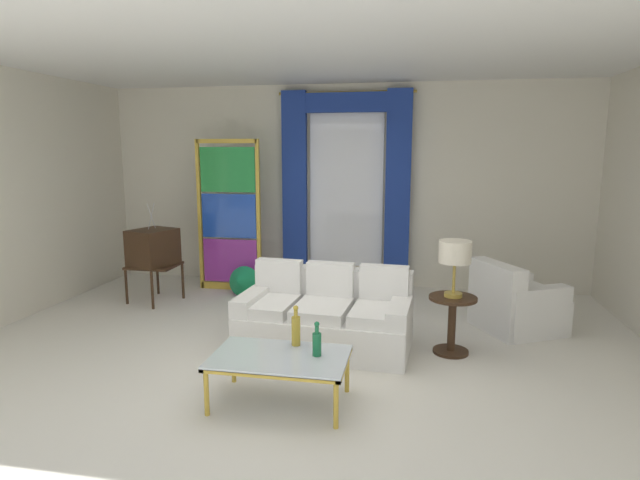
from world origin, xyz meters
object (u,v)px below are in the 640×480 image
Objects in this scene: couch_white_long at (326,317)px; stained_glass_divider at (229,219)px; vintage_tv at (153,249)px; table_lamp_brass at (455,254)px; coffee_table at (280,360)px; armchair_white at (514,306)px; peacock_figurine at (242,282)px; round_side_table at (452,319)px; bottle_crystal_tall at (296,329)px; bottle_blue_decanter at (317,342)px.

couch_white_long is 0.82× the size of stained_glass_divider.
vintage_tv is 2.36× the size of table_lamp_brass.
coffee_table is at bearing -45.48° from vintage_tv.
couch_white_long is at bearing -156.84° from armchair_white.
peacock_figurine is (-1.33, 2.86, -0.15)m from coffee_table.
couch_white_long is 1.35× the size of vintage_tv.
table_lamp_brass is (1.29, 0.03, 0.72)m from couch_white_long.
coffee_table is 1.85× the size of round_side_table.
vintage_tv is at bearing -161.07° from peacock_figurine.
coffee_table is 2.08m from table_lamp_brass.
couch_white_long is 1.34m from coffee_table.
armchair_white is 1.83× the size of peacock_figurine.
round_side_table is at bearing 39.13° from bottle_crystal_tall.
peacock_figurine is 1.01× the size of round_side_table.
stained_glass_divider reaches higher than vintage_tv.
vintage_tv is at bearing 155.97° from couch_white_long.
couch_white_long reaches higher than bottle_crystal_tall.
bottle_crystal_tall is 0.26× the size of vintage_tv.
vintage_tv is at bearing 163.80° from round_side_table.
couch_white_long is 1.48m from table_lamp_brass.
bottle_blue_decanter is (0.30, 0.06, 0.15)m from coffee_table.
vintage_tv reaches higher than round_side_table.
bottle_blue_decanter is at bearing -58.80° from stained_glass_divider.
round_side_table is at bearing -16.20° from vintage_tv.
bottle_crystal_tall reaches higher than round_side_table.
couch_white_long is at bearing 83.63° from coffee_table.
peacock_figurine is (-3.51, 0.66, -0.07)m from armchair_white.
couch_white_long is at bearing -178.78° from round_side_table.
couch_white_long is 1.11m from bottle_crystal_tall.
couch_white_long is 1.65× the size of armchair_white.
vintage_tv is (-2.44, 2.48, 0.36)m from coffee_table.
coffee_table is at bearing -63.26° from stained_glass_divider.
coffee_table is 0.50× the size of stained_glass_divider.
vintage_tv is 1.28m from peacock_figurine.
armchair_white is at bearing 45.21° from coffee_table.
table_lamp_brass is at bearing 1.22° from couch_white_long.
vintage_tv is 4.04m from table_lamp_brass.
armchair_white is at bearing -3.52° from vintage_tv.
table_lamp_brass is (0.00, 0.00, 0.67)m from round_side_table.
round_side_table is 1.04× the size of table_lamp_brass.
stained_glass_divider is (-1.71, 3.00, 0.51)m from bottle_crystal_tall.
bottle_crystal_tall is 0.58× the size of peacock_figurine.
bottle_crystal_tall is 0.16× the size of stained_glass_divider.
table_lamp_brass is (3.87, -1.13, 0.30)m from vintage_tv.
peacock_figurine is (0.31, -0.39, -0.84)m from stained_glass_divider.
armchair_white is at bearing -15.43° from stained_glass_divider.
bottle_crystal_tall is 2.88m from armchair_white.
bottle_crystal_tall is at bearing -140.87° from round_side_table.
stained_glass_divider reaches higher than armchair_white.
table_lamp_brass is at bearing 43.30° from coffee_table.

